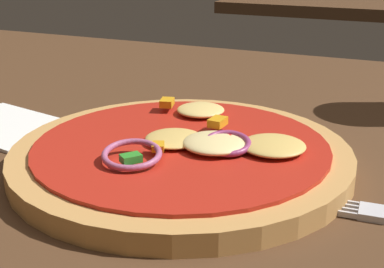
{
  "coord_description": "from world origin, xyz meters",
  "views": [
    {
      "loc": [
        0.17,
        -0.36,
        0.21
      ],
      "look_at": [
        0.01,
        0.02,
        0.05
      ],
      "focal_mm": 50.87,
      "sensor_mm": 36.0,
      "label": 1
    }
  ],
  "objects": [
    {
      "name": "background_table",
      "position": [
        -0.03,
        1.37,
        0.02
      ],
      "size": [
        0.73,
        0.55,
        0.03
      ],
      "color": "#4C301C",
      "rests_on": "ground"
    },
    {
      "name": "pizza",
      "position": [
        0.01,
        0.0,
        0.04
      ],
      "size": [
        0.27,
        0.27,
        0.03
      ],
      "color": "tan",
      "rests_on": "dining_table"
    },
    {
      "name": "napkin",
      "position": [
        -0.19,
        0.02,
        0.03
      ],
      "size": [
        0.14,
        0.11,
        0.0
      ],
      "color": "white",
      "rests_on": "dining_table"
    },
    {
      "name": "dining_table",
      "position": [
        0.0,
        0.0,
        0.02
      ],
      "size": [
        1.37,
        0.94,
        0.03
      ],
      "color": "#4C301C",
      "rests_on": "ground"
    }
  ]
}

